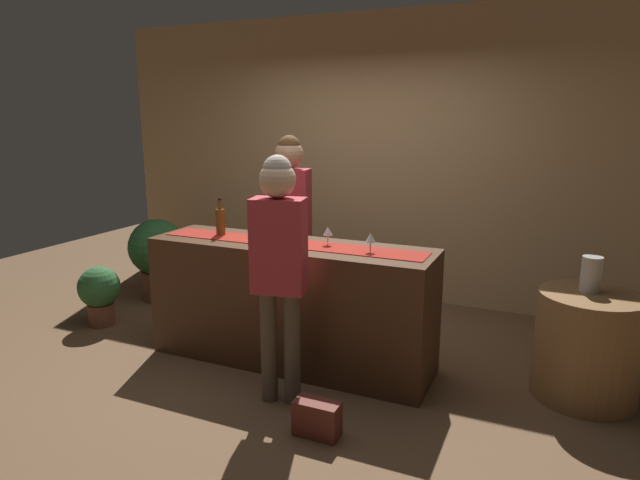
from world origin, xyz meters
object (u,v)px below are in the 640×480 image
Objects in this scene: customer_sipping at (279,255)px; potted_plant_tall at (157,253)px; wine_bottle_amber at (220,221)px; wine_bottle_clear at (271,228)px; handbag at (317,418)px; wine_glass_mid_counter at (302,232)px; round_side_table at (587,346)px; potted_plant_small at (99,292)px; bartender at (290,212)px; wine_glass_far_end at (370,238)px; vase_on_side_table at (591,274)px; wine_glass_near_customer at (328,232)px.

customer_sipping is 1.94× the size of potted_plant_tall.
wine_bottle_amber is 1.05m from customer_sipping.
wine_bottle_clear is 1.08× the size of handbag.
round_side_table is (1.96, 0.37, -0.69)m from wine_glass_mid_counter.
wine_glass_mid_counter is 2.20m from potted_plant_small.
customer_sipping is at bearing -79.83° from wine_glass_mid_counter.
wine_glass_mid_counter reaches higher than round_side_table.
bartender is 1.92m from potted_plant_small.
wine_glass_far_end is 0.17× the size of potted_plant_tall.
handbag is (2.56, -0.81, -0.21)m from potted_plant_small.
customer_sipping is at bearing -35.31° from wine_bottle_amber.
customer_sipping reaches higher than vase_on_side_table.
round_side_table is at bearing 5.17° from potted_plant_small.
wine_bottle_clear is 2.06m from potted_plant_tall.
handbag is (0.39, -0.28, -0.91)m from customer_sipping.
handbag is at bearing -92.59° from wine_glass_far_end.
potted_plant_tall is 3.05× the size of handbag.
handbag is at bearing -47.81° from customer_sipping.
wine_bottle_clear is 0.41× the size of round_side_table.
wine_bottle_amber is 2.73m from vase_on_side_table.
vase_on_side_table is 0.44× the size of potted_plant_small.
potted_plant_small is at bearing 179.98° from wine_glass_mid_counter.
customer_sipping reaches higher than wine_glass_near_customer.
wine_bottle_clear is 2.10× the size of wine_glass_near_customer.
wine_glass_near_customer is at bearing -171.32° from round_side_table.
wine_bottle_amber is 2.10× the size of wine_glass_mid_counter.
wine_glass_mid_counter is at bearing 87.58° from customer_sipping.
wine_bottle_amber reaches higher than round_side_table.
potted_plant_small is at bearing -176.87° from wine_bottle_amber.
wine_glass_near_customer is at bearing 127.57° from bartender.
wine_glass_near_customer is 1.82m from vase_on_side_table.
vase_on_side_table is at bearing 5.94° from potted_plant_small.
customer_sipping is 1.03m from handbag.
handbag is (-1.48, -1.18, -0.26)m from round_side_table.
wine_bottle_clear reaches higher than handbag.
wine_glass_mid_counter is (0.76, -0.07, -0.01)m from wine_bottle_amber.
wine_glass_far_end is 2.77m from potted_plant_tall.
round_side_table is at bearing -6.18° from potted_plant_tall.
round_side_table is at bearing -66.85° from vase_on_side_table.
wine_bottle_amber is at bearing 171.74° from wine_bottle_clear.
wine_glass_far_end is at bearing 0.84° from wine_glass_mid_counter.
wine_bottle_clear is 1.26× the size of vase_on_side_table.
bartender reaches higher than handbag.
round_side_table is at bearing 10.53° from wine_glass_mid_counter.
round_side_table is 0.49m from vase_on_side_table.
wine_glass_near_customer is at bearing 70.86° from customer_sipping.
round_side_table is 4.05m from potted_plant_small.
wine_glass_near_customer is 0.09× the size of customer_sipping.
potted_plant_tall is at bearing 174.54° from vase_on_side_table.
wine_glass_mid_counter is at bearing -179.16° from wine_glass_far_end.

